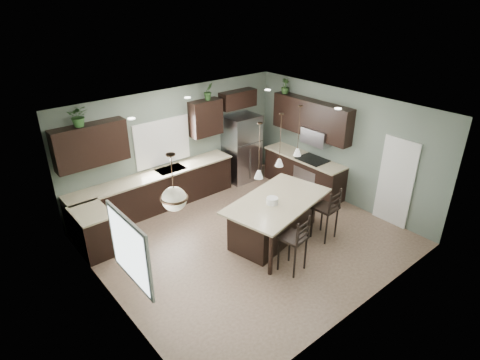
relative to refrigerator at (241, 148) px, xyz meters
name	(u,v)px	position (x,y,z in m)	size (l,w,h in m)	color
ground	(248,239)	(-1.83, -2.41, -0.93)	(6.00, 6.00, 0.00)	#9E8466
pantry_door	(395,182)	(1.14, -3.96, 0.09)	(0.04, 0.82, 2.04)	white
window_back	(162,142)	(-2.23, 0.32, 0.62)	(1.35, 0.02, 1.00)	white
window_left	(129,250)	(-4.82, -3.21, 0.62)	(0.02, 1.10, 1.00)	white
left_return_cabs	(93,233)	(-4.53, -0.71, -0.48)	(0.60, 0.90, 0.90)	black
left_return_countertop	(90,212)	(-4.51, -0.71, -0.01)	(0.66, 0.96, 0.04)	beige
back_lower_cabs	(156,192)	(-2.68, 0.04, -0.48)	(4.20, 0.60, 0.90)	black
back_countertop	(154,175)	(-2.68, 0.02, -0.01)	(4.20, 0.66, 0.04)	beige
sink_inset	(171,169)	(-2.23, 0.02, 0.01)	(0.70, 0.45, 0.01)	gray
faucet	(171,164)	(-2.23, -0.01, 0.16)	(0.02, 0.02, 0.28)	silver
back_upper_left	(91,145)	(-3.98, 0.17, 1.02)	(1.55, 0.34, 0.90)	black
back_upper_right	(206,118)	(-1.03, 0.17, 1.02)	(0.85, 0.34, 0.90)	black
fridge_header	(238,99)	(0.02, 0.17, 1.32)	(1.05, 0.34, 0.45)	black
right_lower_cabs	(303,173)	(0.87, -1.54, -0.48)	(0.60, 2.35, 0.90)	black
right_countertop	(304,157)	(0.85, -1.54, -0.01)	(0.66, 2.35, 0.04)	beige
cooktop	(312,160)	(0.85, -1.81, 0.02)	(0.58, 0.75, 0.02)	black
wall_oven_front	(303,180)	(0.56, -1.81, -0.48)	(0.01, 0.72, 0.60)	gray
right_upper_cabs	(311,118)	(1.00, -1.54, 1.02)	(0.34, 2.35, 0.90)	black
microwave	(317,136)	(0.95, -1.81, 0.62)	(0.40, 0.75, 0.40)	gray
refrigerator	(241,148)	(0.00, 0.00, 0.00)	(0.90, 0.74, 1.85)	#9C9CA5
kitchen_island	(277,219)	(-1.32, -2.74, -0.46)	(2.34, 1.33, 0.92)	black
serving_dish	(272,201)	(-1.51, -2.78, 0.07)	(0.24, 0.24, 0.14)	white
bar_stool_left	(293,243)	(-1.86, -3.71, -0.32)	(0.45, 0.45, 1.21)	black
bar_stool_right	(325,213)	(-0.53, -3.39, -0.32)	(0.45, 0.45, 1.21)	black
pendant_left	(259,151)	(-2.00, -2.88, 1.32)	(0.17, 0.17, 1.10)	silver
pendant_center	(280,140)	(-1.32, -2.74, 1.32)	(0.17, 0.17, 1.10)	white
pendant_right	(299,131)	(-0.63, -2.59, 1.32)	(0.17, 0.17, 1.10)	white
chandelier	(173,183)	(-3.96, -3.12, 1.40)	(0.43, 0.43, 0.94)	#F4ECC8
plant_back_left	(78,116)	(-4.13, 0.14, 1.70)	(0.40, 0.34, 0.44)	#2B5625
plant_back_right	(208,91)	(-0.95, 0.14, 1.69)	(0.24, 0.19, 0.43)	#294D21
plant_right_wall	(285,86)	(0.97, -0.62, 1.67)	(0.22, 0.22, 0.39)	#2A4A20
room_shell	(249,168)	(-1.83, -2.41, 0.77)	(6.00, 6.00, 6.00)	slate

